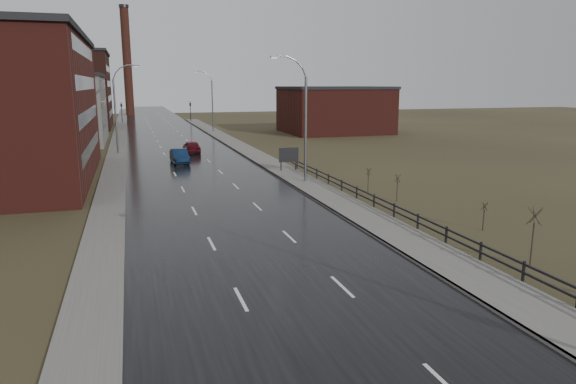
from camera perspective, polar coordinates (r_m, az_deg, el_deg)
road at (r=68.69m, az=-11.68°, el=4.23°), size 14.00×300.00×0.06m
sidewalk_right at (r=46.19m, az=2.09°, el=0.89°), size 3.20×180.00×0.18m
curb_right at (r=45.72m, az=0.29°, el=0.79°), size 0.16×180.00×0.18m
sidewalk_left at (r=68.42m, az=-18.54°, el=3.85°), size 2.40×260.00×0.12m
warehouse_mid at (r=86.69m, az=-25.07°, el=8.38°), size 16.32×20.40×10.50m
warehouse_far at (r=117.03m, az=-25.69°, el=10.18°), size 26.52×24.48×15.50m
building_right at (r=97.11m, az=5.17°, el=9.10°), size 18.36×16.32×8.50m
smokestack at (r=157.96m, az=-17.45°, el=13.75°), size 2.70×2.70×30.70m
streetlight_right_mid at (r=46.36m, az=1.62°, el=8.10°), size 3.36×0.28×11.35m
streetlight_left at (r=69.91m, az=-18.41°, el=8.78°), size 3.36×0.28×11.35m
streetlight_right_far at (r=98.99m, az=-8.58°, el=9.99°), size 3.36×0.28×11.35m
guardrail at (r=32.03m, az=14.88°, el=-3.32°), size 0.10×53.05×1.10m
shrub_c at (r=28.09m, az=25.58°, el=-4.34°), size 0.71×0.75×3.03m
shrub_d at (r=33.94m, az=20.94°, el=-2.44°), size 0.43×0.46×1.81m
shrub_e at (r=40.37m, az=12.05°, el=0.54°), size 0.51×0.54×2.13m
shrub_f at (r=43.50m, az=8.91°, el=1.42°), size 0.49×0.52×2.06m
billboard at (r=52.81m, az=0.07°, el=4.07°), size 2.09×0.17×2.53m
traffic_light_left at (r=127.91m, az=-18.06°, el=9.39°), size 0.58×2.73×5.30m
traffic_light_right at (r=128.69m, az=-10.83°, el=9.77°), size 0.58×2.73×5.30m
car_near at (r=59.74m, az=-11.96°, el=3.86°), size 1.94×5.02×1.63m
car_far at (r=68.44m, az=-10.65°, el=4.91°), size 2.02×4.88×1.65m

